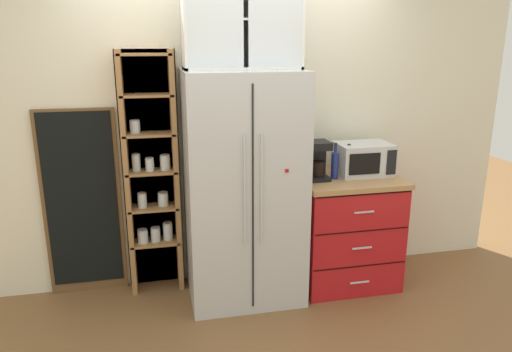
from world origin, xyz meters
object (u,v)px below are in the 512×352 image
Objects in this scene: bottle_green at (348,162)px; bottle_cobalt at (335,163)px; mug_navy at (345,169)px; mug_red at (349,171)px; chalkboard_menu at (82,203)px; refrigerator at (243,188)px; microwave at (363,159)px; coffee_maker at (317,160)px.

bottle_cobalt is (-0.13, -0.04, 0.01)m from bottle_green.
bottle_green reaches higher than mug_navy.
mug_red is 2.15m from chalkboard_menu.
chalkboard_menu is (-2.11, 0.29, -0.29)m from bottle_green.
chalkboard_menu reaches higher than bottle_cobalt.
bottle_cobalt reaches higher than mug_red.
bottle_green is 0.92× the size of bottle_cobalt.
refrigerator is 1.03m from microwave.
chalkboard_menu reaches higher than microwave.
mug_red is 0.07m from bottle_green.
coffee_maker is (-0.42, -0.04, 0.03)m from microwave.
coffee_maker is 0.30m from mug_red.
refrigerator reaches higher than bottle_cobalt.
microwave is at bearing -6.34° from chalkboard_menu.
bottle_cobalt is (-0.13, -0.01, 0.08)m from mug_red.
refrigerator is at bearing -179.29° from mug_red.
refrigerator is 6.69× the size of bottle_green.
mug_navy is 0.08m from mug_red.
microwave is 4.11× the size of mug_red.
mug_navy is at bearing 5.81° from refrigerator.
bottle_cobalt is at bearing -12.64° from coffee_maker.
mug_red is 0.37× the size of bottle_cobalt.
refrigerator is 0.88m from mug_red.
bottle_cobalt is (0.14, -0.03, -0.03)m from coffee_maker.
chalkboard_menu is (-1.98, 0.32, -0.30)m from bottle_cobalt.
bottle_green is 0.14m from bottle_cobalt.
mug_navy is 0.07× the size of chalkboard_menu.
microwave is 0.17m from mug_navy.
coffee_maker reaches higher than mug_red.
bottle_green is at bearing -7.76° from chalkboard_menu.
chalkboard_menu is at bearing 173.72° from mug_navy.
mug_navy is at bearing 12.35° from coffee_maker.
coffee_maker is at bearing 176.22° from mug_red.
mug_navy is (-0.14, 0.02, -0.08)m from microwave.
coffee_maker is (0.60, 0.03, 0.19)m from refrigerator.
coffee_maker is at bearing -174.27° from microwave.
coffee_maker reaches higher than mug_navy.
chalkboard_menu is (-1.24, 0.32, -0.14)m from refrigerator.
microwave is 2.29m from chalkboard_menu.
mug_navy reaches higher than mug_red.
coffee_maker is 1.16× the size of bottle_green.
bottle_green reaches higher than microwave.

